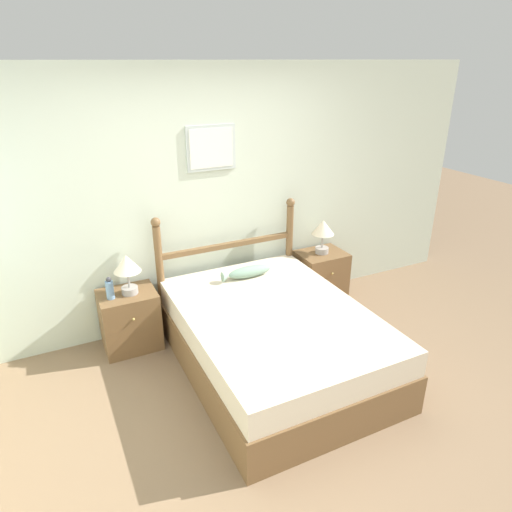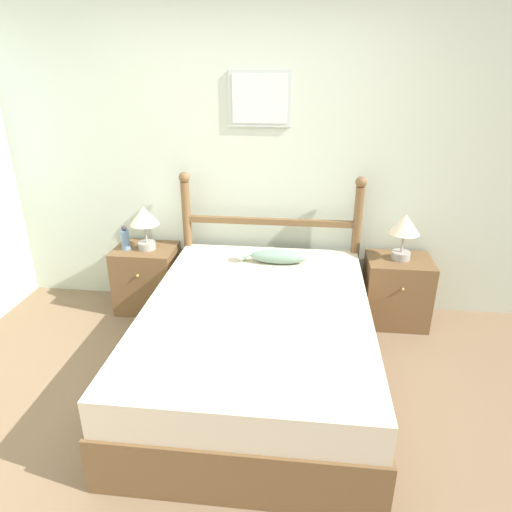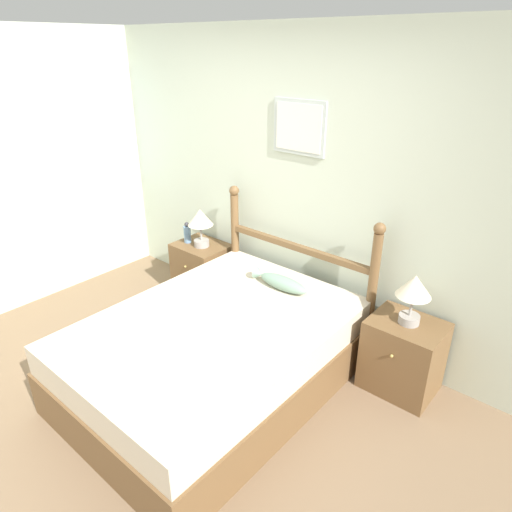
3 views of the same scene
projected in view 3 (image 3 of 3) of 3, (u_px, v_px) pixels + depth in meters
The scene contains 10 objects.
ground_plane at pixel (139, 413), 3.24m from camera, with size 16.00×16.00×0.00m, color #7A6047.
wall_back at pixel (290, 186), 3.89m from camera, with size 6.40×0.08×2.55m.
bed at pixel (215, 354), 3.40m from camera, with size 1.51×2.09×0.57m.
headboard at pixel (296, 263), 3.93m from camera, with size 1.53×0.09×1.22m.
nightstand_left at pixel (202, 270), 4.64m from camera, with size 0.52×0.44×0.57m.
nightstand_right at pixel (403, 356), 3.38m from camera, with size 0.52×0.44×0.57m.
table_lamp_left at pixel (200, 221), 4.38m from camera, with size 0.24×0.24×0.38m.
table_lamp_right at pixel (414, 290), 3.15m from camera, with size 0.24×0.24×0.38m.
bottle at pixel (187, 233), 4.53m from camera, with size 0.07×0.07×0.21m.
fish_pillow at pixel (281, 282), 3.69m from camera, with size 0.52×0.14×0.11m.
Camera 3 is at (2.23, -1.33, 2.39)m, focal length 32.00 mm.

